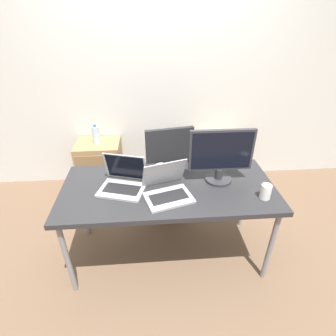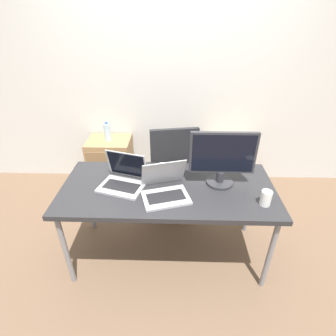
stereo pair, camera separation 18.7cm
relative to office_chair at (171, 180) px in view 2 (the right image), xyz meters
The scene contains 12 objects.
ground_plane 0.74m from the office_chair, 91.43° to the right, with size 14.00×14.00×0.00m, color brown.
wall_back 1.17m from the office_chair, 91.22° to the left, with size 10.00×0.05×2.60m.
desk 0.70m from the office_chair, 91.43° to the right, with size 1.68×0.76×0.75m.
office_chair is the anchor object (origin of this frame).
cabinet_left 0.91m from the office_chair, 146.95° to the left, with size 0.51×0.42×0.63m.
cabinet_right 0.85m from the office_chair, 35.76° to the left, with size 0.51×0.42×0.63m.
water_bottle 0.97m from the office_chair, 146.83° to the left, with size 0.08×0.08×0.22m.
laptop_left 0.82m from the office_chair, 121.08° to the right, with size 0.39×0.37×0.25m.
laptop_right 0.84m from the office_chair, 92.65° to the right, with size 0.39×0.41×0.24m.
monitor 0.91m from the office_chair, 54.84° to the right, with size 0.50×0.21×0.44m.
coffee_cup_white 1.15m from the office_chair, 50.35° to the right, with size 0.08×0.08×0.11m.
coffee_cup_brown 0.65m from the office_chair, 97.35° to the right, with size 0.09×0.09×0.12m.
Camera 2 is at (0.05, -1.70, 1.95)m, focal length 28.00 mm.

